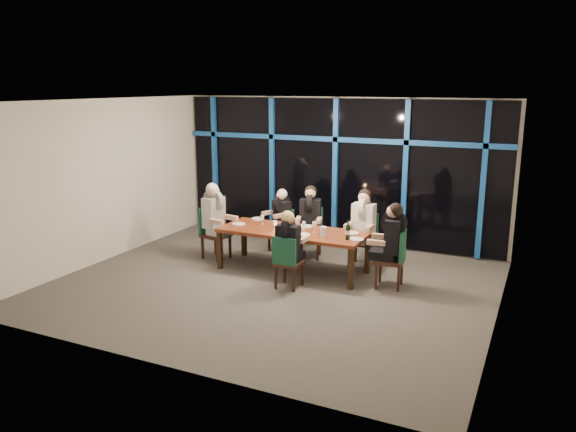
{
  "coord_description": "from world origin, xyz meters",
  "views": [
    {
      "loc": [
        3.97,
        -7.86,
        3.26
      ],
      "look_at": [
        0.0,
        0.6,
        1.05
      ],
      "focal_mm": 35.0,
      "sensor_mm": 36.0,
      "label": 1
    }
  ],
  "objects_px": {
    "dining_table": "(293,234)",
    "water_pitcher": "(323,232)",
    "chair_far_mid": "(310,230)",
    "chair_end_left": "(212,230)",
    "diner_near_mid": "(289,238)",
    "diner_far_mid": "(310,211)",
    "diner_far_left": "(280,211)",
    "diner_far_right": "(363,217)",
    "chair_far_left": "(283,227)",
    "diner_end_right": "(391,233)",
    "chair_far_right": "(364,236)",
    "diner_end_left": "(215,210)",
    "wine_bottle": "(348,232)",
    "chair_near_mid": "(287,260)",
    "chair_end_right": "(395,256)"
  },
  "relations": [
    {
      "from": "chair_end_right",
      "to": "diner_end_right",
      "type": "xyz_separation_m",
      "value": [
        -0.08,
        -0.01,
        0.38
      ]
    },
    {
      "from": "diner_near_mid",
      "to": "diner_end_right",
      "type": "bearing_deg",
      "value": -153.46
    },
    {
      "from": "dining_table",
      "to": "chair_end_left",
      "type": "height_order",
      "value": "chair_end_left"
    },
    {
      "from": "chair_far_left",
      "to": "chair_end_left",
      "type": "relative_size",
      "value": 0.86
    },
    {
      "from": "chair_far_left",
      "to": "diner_end_right",
      "type": "height_order",
      "value": "diner_end_right"
    },
    {
      "from": "chair_far_mid",
      "to": "diner_far_right",
      "type": "bearing_deg",
      "value": -23.32
    },
    {
      "from": "chair_far_right",
      "to": "diner_far_left",
      "type": "xyz_separation_m",
      "value": [
        -1.75,
        0.11,
        0.28
      ]
    },
    {
      "from": "chair_far_mid",
      "to": "chair_end_right",
      "type": "xyz_separation_m",
      "value": [
        1.91,
        -1.0,
        0.01
      ]
    },
    {
      "from": "chair_far_mid",
      "to": "diner_end_right",
      "type": "bearing_deg",
      "value": -44.15
    },
    {
      "from": "diner_end_left",
      "to": "wine_bottle",
      "type": "xyz_separation_m",
      "value": [
        2.71,
        -0.22,
        -0.07
      ]
    },
    {
      "from": "chair_end_right",
      "to": "dining_table",
      "type": "bearing_deg",
      "value": -97.21
    },
    {
      "from": "chair_near_mid",
      "to": "diner_far_left",
      "type": "relative_size",
      "value": 1.06
    },
    {
      "from": "dining_table",
      "to": "chair_far_right",
      "type": "distance_m",
      "value": 1.36
    },
    {
      "from": "dining_table",
      "to": "diner_far_left",
      "type": "height_order",
      "value": "diner_far_left"
    },
    {
      "from": "chair_far_right",
      "to": "diner_far_right",
      "type": "relative_size",
      "value": 1.03
    },
    {
      "from": "dining_table",
      "to": "chair_near_mid",
      "type": "distance_m",
      "value": 0.92
    },
    {
      "from": "chair_far_mid",
      "to": "wine_bottle",
      "type": "xyz_separation_m",
      "value": [
        1.13,
        -1.11,
        0.35
      ]
    },
    {
      "from": "diner_far_right",
      "to": "diner_end_left",
      "type": "bearing_deg",
      "value": -162.95
    },
    {
      "from": "dining_table",
      "to": "water_pitcher",
      "type": "height_order",
      "value": "water_pitcher"
    },
    {
      "from": "chair_end_right",
      "to": "diner_far_left",
      "type": "distance_m",
      "value": 2.8
    },
    {
      "from": "chair_far_mid",
      "to": "diner_end_right",
      "type": "height_order",
      "value": "diner_end_right"
    },
    {
      "from": "chair_end_right",
      "to": "wine_bottle",
      "type": "relative_size",
      "value": 2.9
    },
    {
      "from": "chair_far_left",
      "to": "diner_far_right",
      "type": "distance_m",
      "value": 1.8
    },
    {
      "from": "water_pitcher",
      "to": "diner_far_left",
      "type": "bearing_deg",
      "value": 154.04
    },
    {
      "from": "diner_far_mid",
      "to": "diner_near_mid",
      "type": "distance_m",
      "value": 1.68
    },
    {
      "from": "dining_table",
      "to": "diner_end_right",
      "type": "bearing_deg",
      "value": -1.86
    },
    {
      "from": "diner_end_right",
      "to": "dining_table",
      "type": "bearing_deg",
      "value": -97.54
    },
    {
      "from": "chair_end_right",
      "to": "diner_near_mid",
      "type": "height_order",
      "value": "diner_near_mid"
    },
    {
      "from": "chair_far_left",
      "to": "diner_far_left",
      "type": "distance_m",
      "value": 0.35
    },
    {
      "from": "diner_far_left",
      "to": "diner_far_right",
      "type": "height_order",
      "value": "diner_far_right"
    },
    {
      "from": "chair_end_left",
      "to": "diner_end_left",
      "type": "relative_size",
      "value": 1.03
    },
    {
      "from": "chair_far_left",
      "to": "diner_end_right",
      "type": "bearing_deg",
      "value": -0.74
    },
    {
      "from": "chair_end_left",
      "to": "diner_far_mid",
      "type": "height_order",
      "value": "diner_far_mid"
    },
    {
      "from": "chair_far_left",
      "to": "wine_bottle",
      "type": "height_order",
      "value": "wine_bottle"
    },
    {
      "from": "chair_far_left",
      "to": "diner_far_mid",
      "type": "height_order",
      "value": "diner_far_mid"
    },
    {
      "from": "chair_far_right",
      "to": "diner_far_mid",
      "type": "relative_size",
      "value": 1.05
    },
    {
      "from": "diner_end_right",
      "to": "diner_near_mid",
      "type": "xyz_separation_m",
      "value": [
        -1.48,
        -0.72,
        -0.07
      ]
    },
    {
      "from": "diner_far_left",
      "to": "water_pitcher",
      "type": "relative_size",
      "value": 4.57
    },
    {
      "from": "diner_far_right",
      "to": "water_pitcher",
      "type": "xyz_separation_m",
      "value": [
        -0.37,
        -1.0,
        -0.08
      ]
    },
    {
      "from": "chair_end_left",
      "to": "chair_end_right",
      "type": "distance_m",
      "value": 3.57
    },
    {
      "from": "chair_far_right",
      "to": "wine_bottle",
      "type": "height_order",
      "value": "wine_bottle"
    },
    {
      "from": "chair_near_mid",
      "to": "diner_far_left",
      "type": "distance_m",
      "value": 2.13
    },
    {
      "from": "chair_end_left",
      "to": "diner_near_mid",
      "type": "xyz_separation_m",
      "value": [
        2.0,
        -0.84,
        0.29
      ]
    },
    {
      "from": "chair_end_right",
      "to": "wine_bottle",
      "type": "height_order",
      "value": "wine_bottle"
    },
    {
      "from": "diner_far_mid",
      "to": "water_pitcher",
      "type": "height_order",
      "value": "diner_far_mid"
    },
    {
      "from": "wine_bottle",
      "to": "dining_table",
      "type": "bearing_deg",
      "value": 171.34
    },
    {
      "from": "chair_far_mid",
      "to": "diner_far_left",
      "type": "xyz_separation_m",
      "value": [
        -0.67,
        0.05,
        0.29
      ]
    },
    {
      "from": "chair_end_left",
      "to": "water_pitcher",
      "type": "height_order",
      "value": "chair_end_left"
    },
    {
      "from": "chair_far_left",
      "to": "dining_table",
      "type": "bearing_deg",
      "value": -33.04
    },
    {
      "from": "chair_far_mid",
      "to": "water_pitcher",
      "type": "xyz_separation_m",
      "value": [
        0.72,
        -1.15,
        0.31
      ]
    }
  ]
}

